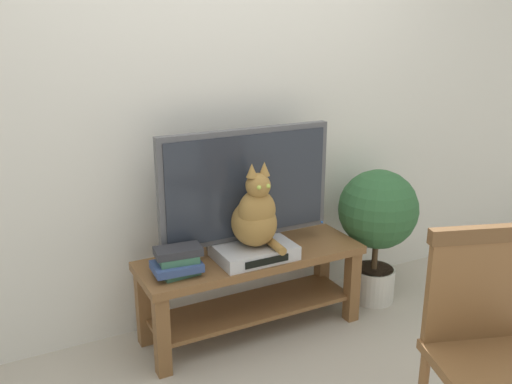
% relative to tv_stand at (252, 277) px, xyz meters
% --- Properties ---
extents(back_wall, '(7.00, 0.12, 2.80)m').
position_rel_tv_stand_xyz_m(back_wall, '(-0.02, 0.36, 1.07)').
color(back_wall, silver).
rests_on(back_wall, ground).
extents(tv_stand, '(1.24, 0.41, 0.47)m').
position_rel_tv_stand_xyz_m(tv_stand, '(0.00, 0.00, 0.00)').
color(tv_stand, brown).
rests_on(tv_stand, ground).
extents(tv, '(0.98, 0.20, 0.68)m').
position_rel_tv_stand_xyz_m(tv, '(0.00, 0.06, 0.49)').
color(tv, '#4C4C51').
rests_on(tv, tv_stand).
extents(media_box, '(0.41, 0.29, 0.07)m').
position_rel_tv_stand_xyz_m(media_box, '(-0.01, -0.05, 0.18)').
color(media_box, '#BCBCC1').
rests_on(media_box, tv_stand).
extents(cat, '(0.24, 0.32, 0.46)m').
position_rel_tv_stand_xyz_m(cat, '(-0.01, -0.06, 0.38)').
color(cat, olive).
rests_on(cat, media_box).
extents(wooden_chair, '(0.57, 0.57, 0.96)m').
position_rel_tv_stand_xyz_m(wooden_chair, '(0.35, -1.27, 0.23)').
color(wooden_chair, brown).
rests_on(wooden_chair, ground).
extents(book_stack, '(0.26, 0.19, 0.14)m').
position_rel_tv_stand_xyz_m(book_stack, '(-0.44, -0.05, 0.21)').
color(book_stack, '#38664C').
rests_on(book_stack, tv_stand).
extents(potted_plant, '(0.48, 0.48, 0.84)m').
position_rel_tv_stand_xyz_m(potted_plant, '(0.84, -0.02, 0.21)').
color(potted_plant, beige).
rests_on(potted_plant, ground).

